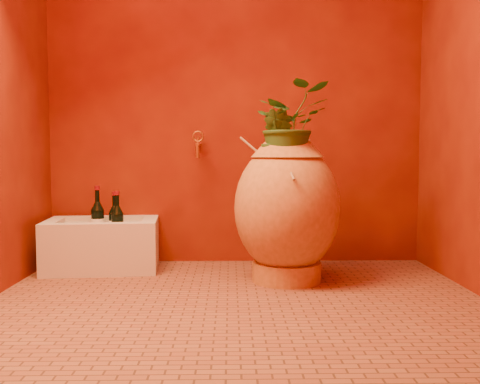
{
  "coord_description": "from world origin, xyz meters",
  "views": [
    {
      "loc": [
        -0.03,
        -2.62,
        0.73
      ],
      "look_at": [
        0.02,
        0.35,
        0.52
      ],
      "focal_mm": 40.0,
      "sensor_mm": 36.0,
      "label": 1
    }
  ],
  "objects_px": {
    "amphora": "(287,207)",
    "wall_tap": "(198,143)",
    "wine_bottle_a": "(115,223)",
    "stone_basin": "(102,245)",
    "wine_bottle_c": "(98,221)",
    "wine_bottle_b": "(117,224)"
  },
  "relations": [
    {
      "from": "wall_tap",
      "to": "wine_bottle_c",
      "type": "bearing_deg",
      "value": -170.02
    },
    {
      "from": "amphora",
      "to": "wall_tap",
      "type": "distance_m",
      "value": 0.82
    },
    {
      "from": "wine_bottle_c",
      "to": "amphora",
      "type": "bearing_deg",
      "value": -18.22
    },
    {
      "from": "wine_bottle_b",
      "to": "wine_bottle_c",
      "type": "height_order",
      "value": "wine_bottle_c"
    },
    {
      "from": "wine_bottle_a",
      "to": "stone_basin",
      "type": "bearing_deg",
      "value": -128.33
    },
    {
      "from": "amphora",
      "to": "wine_bottle_a",
      "type": "bearing_deg",
      "value": 158.8
    },
    {
      "from": "amphora",
      "to": "wine_bottle_c",
      "type": "height_order",
      "value": "amphora"
    },
    {
      "from": "stone_basin",
      "to": "wine_bottle_a",
      "type": "xyz_separation_m",
      "value": [
        0.06,
        0.08,
        0.14
      ]
    },
    {
      "from": "wine_bottle_a",
      "to": "wall_tap",
      "type": "height_order",
      "value": "wall_tap"
    },
    {
      "from": "wall_tap",
      "to": "wine_bottle_a",
      "type": "bearing_deg",
      "value": -171.27
    },
    {
      "from": "stone_basin",
      "to": "wine_bottle_c",
      "type": "distance_m",
      "value": 0.16
    },
    {
      "from": "amphora",
      "to": "wall_tap",
      "type": "bearing_deg",
      "value": 137.09
    },
    {
      "from": "stone_basin",
      "to": "wall_tap",
      "type": "bearing_deg",
      "value": 15.08
    },
    {
      "from": "amphora",
      "to": "stone_basin",
      "type": "relative_size",
      "value": 1.18
    },
    {
      "from": "amphora",
      "to": "wine_bottle_c",
      "type": "bearing_deg",
      "value": 161.78
    },
    {
      "from": "wine_bottle_a",
      "to": "amphora",
      "type": "bearing_deg",
      "value": -21.2
    },
    {
      "from": "stone_basin",
      "to": "wine_bottle_b",
      "type": "xyz_separation_m",
      "value": [
        0.11,
        -0.04,
        0.14
      ]
    },
    {
      "from": "wall_tap",
      "to": "amphora",
      "type": "bearing_deg",
      "value": -42.91
    },
    {
      "from": "amphora",
      "to": "wine_bottle_a",
      "type": "relative_size",
      "value": 2.76
    },
    {
      "from": "wine_bottle_a",
      "to": "wine_bottle_c",
      "type": "bearing_deg",
      "value": -163.6
    },
    {
      "from": "stone_basin",
      "to": "wine_bottle_c",
      "type": "height_order",
      "value": "wine_bottle_c"
    },
    {
      "from": "wine_bottle_b",
      "to": "amphora",
      "type": "bearing_deg",
      "value": -16.15
    }
  ]
}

